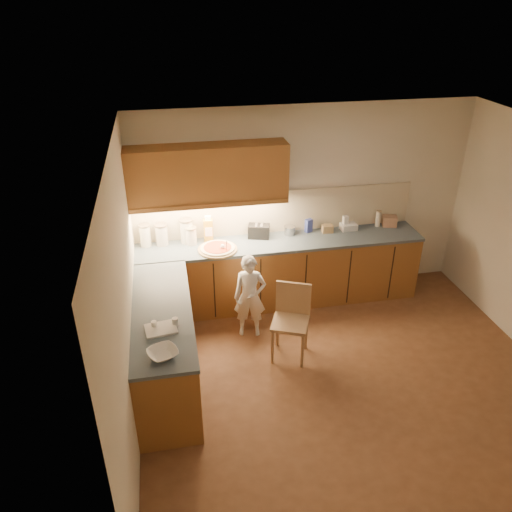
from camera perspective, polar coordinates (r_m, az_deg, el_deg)
name	(u,v)px	position (r m, az deg, el deg)	size (l,w,h in m)	color
room	(362,245)	(4.86, 12.04, 1.27)	(4.54, 4.50, 2.62)	brown
l_counter	(246,293)	(6.27, -1.19, -4.24)	(3.77, 2.62, 0.92)	#975F2B
backsplash	(276,212)	(6.65, 2.32, 5.08)	(3.75, 0.02, 0.58)	beige
upper_cabinets	(208,174)	(6.14, -5.54, 9.33)	(1.95, 0.36, 0.73)	#975F2B
pizza_on_board	(218,249)	(6.29, -4.39, 0.85)	(0.50, 0.50, 0.20)	tan
child	(250,297)	(6.06, -0.70, -4.66)	(0.39, 0.26, 1.08)	silver
wooden_chair	(291,316)	(5.77, 4.07, -6.83)	(0.53, 0.53, 0.90)	tan
mixing_bowl	(163,354)	(4.62, -10.60, -10.90)	(0.27, 0.27, 0.07)	white
canister_a	(145,235)	(6.48, -12.55, 2.32)	(0.15, 0.15, 0.29)	white
canister_b	(162,234)	(6.47, -10.73, 2.44)	(0.16, 0.16, 0.29)	silver
canister_c	(187,231)	(6.47, -7.93, 2.86)	(0.17, 0.17, 0.32)	silver
canister_d	(191,236)	(6.43, -7.43, 2.32)	(0.15, 0.15, 0.24)	white
oil_jug	(208,230)	(6.47, -5.47, 3.02)	(0.13, 0.10, 0.36)	gold
toaster	(259,231)	(6.57, 0.33, 2.85)	(0.31, 0.23, 0.18)	black
steel_pot	(290,230)	(6.68, 3.88, 2.95)	(0.15, 0.15, 0.12)	#A1A2A6
blue_box	(309,226)	(6.76, 6.04, 3.47)	(0.09, 0.06, 0.18)	#3645A4
card_box_a	(327,229)	(6.79, 8.16, 3.11)	(0.14, 0.10, 0.10)	#A58659
white_bottle	(345,223)	(6.90, 10.15, 3.78)	(0.06, 0.06, 0.19)	white
flat_pack	(348,227)	(6.92, 10.52, 3.32)	(0.21, 0.15, 0.09)	white
tall_jar	(378,218)	(7.08, 13.78, 4.20)	(0.07, 0.07, 0.23)	white
card_box_b	(390,221)	(7.15, 15.02, 3.88)	(0.19, 0.14, 0.14)	tan
dough_cloth	(161,329)	(4.95, -10.82, -8.19)	(0.30, 0.23, 0.02)	silver
spice_jar_a	(154,325)	(4.98, -11.58, -7.69)	(0.05, 0.05, 0.07)	white
spice_jar_b	(175,322)	(4.97, -9.22, -7.42)	(0.06, 0.06, 0.08)	silver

